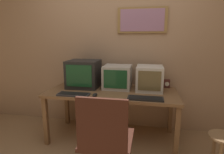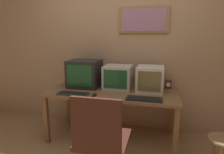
{
  "view_description": "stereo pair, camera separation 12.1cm",
  "coord_description": "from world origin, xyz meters",
  "px_view_note": "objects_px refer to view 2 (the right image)",
  "views": [
    {
      "loc": [
        0.47,
        -1.4,
        1.43
      ],
      "look_at": [
        0.0,
        1.02,
        0.9
      ],
      "focal_mm": 30.0,
      "sensor_mm": 36.0,
      "label": 1
    },
    {
      "loc": [
        0.59,
        -1.38,
        1.43
      ],
      "look_at": [
        0.0,
        1.02,
        0.9
      ],
      "focal_mm": 30.0,
      "sensor_mm": 36.0,
      "label": 2
    }
  ],
  "objects_px": {
    "desk_clock": "(168,84)",
    "side_stool": "(223,148)",
    "monitor_center": "(118,77)",
    "keyboard_side": "(144,99)",
    "mouse_near_keyboard": "(94,95)",
    "office_chair": "(102,147)",
    "monitor_right": "(150,79)",
    "keyboard_main": "(73,94)",
    "monitor_left": "(85,74)"
  },
  "relations": [
    {
      "from": "monitor_left",
      "to": "monitor_right",
      "type": "height_order",
      "value": "monitor_left"
    },
    {
      "from": "monitor_right",
      "to": "monitor_center",
      "type": "bearing_deg",
      "value": 177.45
    },
    {
      "from": "side_stool",
      "to": "keyboard_side",
      "type": "bearing_deg",
      "value": 168.59
    },
    {
      "from": "monitor_right",
      "to": "keyboard_main",
      "type": "height_order",
      "value": "monitor_right"
    },
    {
      "from": "monitor_right",
      "to": "keyboard_side",
      "type": "xyz_separation_m",
      "value": [
        -0.04,
        -0.42,
        -0.16
      ]
    },
    {
      "from": "monitor_left",
      "to": "mouse_near_keyboard",
      "type": "bearing_deg",
      "value": -54.68
    },
    {
      "from": "mouse_near_keyboard",
      "to": "desk_clock",
      "type": "height_order",
      "value": "desk_clock"
    },
    {
      "from": "desk_clock",
      "to": "side_stool",
      "type": "bearing_deg",
      "value": -54.49
    },
    {
      "from": "monitor_center",
      "to": "monitor_right",
      "type": "height_order",
      "value": "monitor_right"
    },
    {
      "from": "desk_clock",
      "to": "side_stool",
      "type": "height_order",
      "value": "desk_clock"
    },
    {
      "from": "monitor_center",
      "to": "office_chair",
      "type": "bearing_deg",
      "value": -86.45
    },
    {
      "from": "mouse_near_keyboard",
      "to": "monitor_center",
      "type": "bearing_deg",
      "value": 63.6
    },
    {
      "from": "monitor_right",
      "to": "keyboard_main",
      "type": "distance_m",
      "value": 1.05
    },
    {
      "from": "side_stool",
      "to": "mouse_near_keyboard",
      "type": "bearing_deg",
      "value": 173.14
    },
    {
      "from": "keyboard_main",
      "to": "monitor_right",
      "type": "bearing_deg",
      "value": 24.65
    },
    {
      "from": "keyboard_main",
      "to": "desk_clock",
      "type": "bearing_deg",
      "value": 26.67
    },
    {
      "from": "monitor_center",
      "to": "side_stool",
      "type": "bearing_deg",
      "value": -26.05
    },
    {
      "from": "monitor_right",
      "to": "mouse_near_keyboard",
      "type": "relative_size",
      "value": 3.41
    },
    {
      "from": "mouse_near_keyboard",
      "to": "side_stool",
      "type": "xyz_separation_m",
      "value": [
        1.46,
        -0.18,
        -0.41
      ]
    },
    {
      "from": "keyboard_side",
      "to": "side_stool",
      "type": "distance_m",
      "value": 0.95
    },
    {
      "from": "keyboard_side",
      "to": "desk_clock",
      "type": "bearing_deg",
      "value": 63.36
    },
    {
      "from": "monitor_center",
      "to": "keyboard_side",
      "type": "relative_size",
      "value": 0.92
    },
    {
      "from": "keyboard_main",
      "to": "office_chair",
      "type": "bearing_deg",
      "value": -46.44
    },
    {
      "from": "monitor_center",
      "to": "desk_clock",
      "type": "bearing_deg",
      "value": 11.91
    },
    {
      "from": "keyboard_side",
      "to": "keyboard_main",
      "type": "bearing_deg",
      "value": -179.22
    },
    {
      "from": "monitor_center",
      "to": "monitor_right",
      "type": "bearing_deg",
      "value": -2.55
    },
    {
      "from": "mouse_near_keyboard",
      "to": "office_chair",
      "type": "height_order",
      "value": "office_chair"
    },
    {
      "from": "monitor_center",
      "to": "keyboard_side",
      "type": "height_order",
      "value": "monitor_center"
    },
    {
      "from": "monitor_left",
      "to": "side_stool",
      "type": "bearing_deg",
      "value": -18.21
    },
    {
      "from": "monitor_right",
      "to": "mouse_near_keyboard",
      "type": "height_order",
      "value": "monitor_right"
    },
    {
      "from": "keyboard_main",
      "to": "desk_clock",
      "type": "relative_size",
      "value": 3.33
    },
    {
      "from": "desk_clock",
      "to": "side_stool",
      "type": "xyz_separation_m",
      "value": [
        0.54,
        -0.76,
        -0.45
      ]
    },
    {
      "from": "monitor_left",
      "to": "office_chair",
      "type": "relative_size",
      "value": 0.47
    },
    {
      "from": "office_chair",
      "to": "side_stool",
      "type": "distance_m",
      "value": 1.26
    },
    {
      "from": "keyboard_side",
      "to": "mouse_near_keyboard",
      "type": "xyz_separation_m",
      "value": [
        -0.63,
        0.01,
        0.0
      ]
    },
    {
      "from": "monitor_center",
      "to": "side_stool",
      "type": "height_order",
      "value": "monitor_center"
    },
    {
      "from": "monitor_left",
      "to": "side_stool",
      "type": "xyz_separation_m",
      "value": [
        1.74,
        -0.57,
        -0.59
      ]
    },
    {
      "from": "monitor_left",
      "to": "monitor_right",
      "type": "xyz_separation_m",
      "value": [
        0.95,
        0.02,
        -0.03
      ]
    },
    {
      "from": "keyboard_side",
      "to": "mouse_near_keyboard",
      "type": "relative_size",
      "value": 3.57
    },
    {
      "from": "office_chair",
      "to": "keyboard_main",
      "type": "bearing_deg",
      "value": 133.56
    },
    {
      "from": "desk_clock",
      "to": "office_chair",
      "type": "distance_m",
      "value": 1.4
    },
    {
      "from": "monitor_center",
      "to": "office_chair",
      "type": "relative_size",
      "value": 0.41
    },
    {
      "from": "monitor_center",
      "to": "desk_clock",
      "type": "distance_m",
      "value": 0.73
    },
    {
      "from": "monitor_left",
      "to": "monitor_center",
      "type": "xyz_separation_m",
      "value": [
        0.5,
        0.04,
        -0.03
      ]
    },
    {
      "from": "monitor_right",
      "to": "monitor_left",
      "type": "bearing_deg",
      "value": -179.06
    },
    {
      "from": "office_chair",
      "to": "side_stool",
      "type": "xyz_separation_m",
      "value": [
        1.18,
        0.43,
        -0.09
      ]
    },
    {
      "from": "monitor_center",
      "to": "keyboard_side",
      "type": "bearing_deg",
      "value": -47.07
    },
    {
      "from": "monitor_right",
      "to": "office_chair",
      "type": "bearing_deg",
      "value": -110.79
    },
    {
      "from": "office_chair",
      "to": "side_stool",
      "type": "relative_size",
      "value": 2.31
    },
    {
      "from": "side_stool",
      "to": "monitor_center",
      "type": "bearing_deg",
      "value": 153.95
    }
  ]
}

